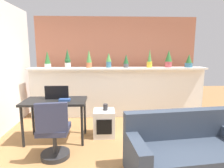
# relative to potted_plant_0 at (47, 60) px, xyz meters

# --- Properties ---
(ground_plane) EXTENTS (12.00, 12.00, 0.00)m
(ground_plane) POSITION_rel_potted_plant_0_xyz_m (1.66, -1.95, -1.41)
(ground_plane) COLOR #9E7042
(divider_wall) EXTENTS (4.23, 0.16, 1.18)m
(divider_wall) POSITION_rel_potted_plant_0_xyz_m (1.66, 0.05, -0.82)
(divider_wall) COLOR white
(divider_wall) RESTS_ON ground
(plant_shelf) EXTENTS (4.23, 0.39, 0.04)m
(plant_shelf) POSITION_rel_potted_plant_0_xyz_m (1.66, 0.01, -0.21)
(plant_shelf) COLOR white
(plant_shelf) RESTS_ON divider_wall
(brick_wall_behind) EXTENTS (4.23, 0.10, 2.50)m
(brick_wall_behind) POSITION_rel_potted_plant_0_xyz_m (1.66, 0.65, -0.16)
(brick_wall_behind) COLOR #AD664C
(brick_wall_behind) RESTS_ON ground
(potted_plant_0) EXTENTS (0.15, 0.15, 0.39)m
(potted_plant_0) POSITION_rel_potted_plant_0_xyz_m (0.00, 0.00, 0.00)
(potted_plant_0) COLOR silver
(potted_plant_0) RESTS_ON plant_shelf
(potted_plant_1) EXTENTS (0.14, 0.14, 0.44)m
(potted_plant_1) POSITION_rel_potted_plant_0_xyz_m (0.47, -0.01, 0.01)
(potted_plant_1) COLOR silver
(potted_plant_1) RESTS_ON plant_shelf
(potted_plant_2) EXTENTS (0.13, 0.13, 0.42)m
(potted_plant_2) POSITION_rel_potted_plant_0_xyz_m (0.97, 0.01, 0.01)
(potted_plant_2) COLOR #C66B42
(potted_plant_2) RESTS_ON plant_shelf
(potted_plant_3) EXTENTS (0.13, 0.13, 0.35)m
(potted_plant_3) POSITION_rel_potted_plant_0_xyz_m (1.43, 0.04, -0.01)
(potted_plant_3) COLOR #386B84
(potted_plant_3) RESTS_ON plant_shelf
(potted_plant_4) EXTENTS (0.12, 0.12, 0.32)m
(potted_plant_4) POSITION_rel_potted_plant_0_xyz_m (1.85, 0.01, -0.03)
(potted_plant_4) COLOR #4C4C51
(potted_plant_4) RESTS_ON plant_shelf
(potted_plant_5) EXTENTS (0.13, 0.13, 0.44)m
(potted_plant_5) POSITION_rel_potted_plant_0_xyz_m (2.41, -0.01, -0.01)
(potted_plant_5) COLOR gold
(potted_plant_5) RESTS_ON plant_shelf
(potted_plant_6) EXTENTS (0.17, 0.17, 0.41)m
(potted_plant_6) POSITION_rel_potted_plant_0_xyz_m (2.89, 0.03, 0.02)
(potted_plant_6) COLOR #B7474C
(potted_plant_6) RESTS_ON plant_shelf
(potted_plant_7) EXTENTS (0.18, 0.18, 0.32)m
(potted_plant_7) POSITION_rel_potted_plant_0_xyz_m (3.38, 0.01, -0.05)
(potted_plant_7) COLOR #386B84
(potted_plant_7) RESTS_ON plant_shelf
(desk) EXTENTS (1.10, 0.60, 0.75)m
(desk) POSITION_rel_potted_plant_0_xyz_m (0.44, -1.22, -0.75)
(desk) COLOR black
(desk) RESTS_ON ground
(tv_monitor) EXTENTS (0.42, 0.04, 0.24)m
(tv_monitor) POSITION_rel_potted_plant_0_xyz_m (0.46, -1.14, -0.54)
(tv_monitor) COLOR black
(tv_monitor) RESTS_ON desk
(office_chair) EXTENTS (0.47, 0.47, 0.91)m
(office_chair) POSITION_rel_potted_plant_0_xyz_m (0.56, -1.87, -1.03)
(office_chair) COLOR #262628
(office_chair) RESTS_ON ground
(side_cube_shelf) EXTENTS (0.40, 0.41, 0.50)m
(side_cube_shelf) POSITION_rel_potted_plant_0_xyz_m (1.31, -1.08, -1.16)
(side_cube_shelf) COLOR silver
(side_cube_shelf) RESTS_ON ground
(vase_on_shelf) EXTENTS (0.09, 0.09, 0.12)m
(vase_on_shelf) POSITION_rel_potted_plant_0_xyz_m (1.34, -1.05, -0.85)
(vase_on_shelf) COLOR #2D2D33
(vase_on_shelf) RESTS_ON side_cube_shelf
(book_on_desk) EXTENTS (0.19, 0.11, 0.04)m
(book_on_desk) POSITION_rel_potted_plant_0_xyz_m (0.62, -1.27, -0.65)
(book_on_desk) COLOR #2D4C8C
(book_on_desk) RESTS_ON desk
(couch) EXTENTS (1.63, 0.93, 0.80)m
(couch) POSITION_rel_potted_plant_0_xyz_m (2.39, -2.30, -1.13)
(couch) COLOR #333D4C
(couch) RESTS_ON ground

